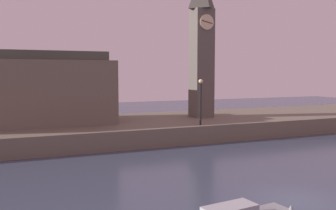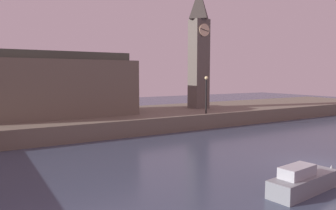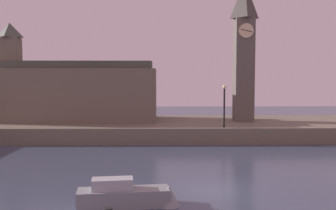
{
  "view_description": "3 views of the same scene",
  "coord_description": "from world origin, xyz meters",
  "px_view_note": "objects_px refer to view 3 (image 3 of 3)",
  "views": [
    {
      "loc": [
        -12.13,
        -13.23,
        5.9
      ],
      "look_at": [
        0.69,
        16.89,
        3.1
      ],
      "focal_mm": 40.32,
      "sensor_mm": 36.0,
      "label": 1
    },
    {
      "loc": [
        -17.87,
        -11.89,
        5.53
      ],
      "look_at": [
        -2.07,
        14.4,
        2.66
      ],
      "focal_mm": 34.61,
      "sensor_mm": 36.0,
      "label": 2
    },
    {
      "loc": [
        -2.9,
        -20.58,
        6.11
      ],
      "look_at": [
        -2.31,
        16.69,
        3.41
      ],
      "focal_mm": 41.81,
      "sensor_mm": 36.0,
      "label": 3
    }
  ],
  "objects_px": {
    "parliament_hall": "(76,91)",
    "streetlamp": "(224,101)",
    "boat_cruiser_grey": "(131,196)",
    "clock_tower": "(244,49)"
  },
  "relations": [
    {
      "from": "streetlamp",
      "to": "boat_cruiser_grey",
      "type": "bearing_deg",
      "value": -112.45
    },
    {
      "from": "clock_tower",
      "to": "streetlamp",
      "type": "distance_m",
      "value": 7.76
    },
    {
      "from": "streetlamp",
      "to": "boat_cruiser_grey",
      "type": "distance_m",
      "value": 18.96
    },
    {
      "from": "clock_tower",
      "to": "streetlamp",
      "type": "xyz_separation_m",
      "value": [
        -2.81,
        -5.16,
        -5.07
      ]
    },
    {
      "from": "parliament_hall",
      "to": "boat_cruiser_grey",
      "type": "distance_m",
      "value": 25.14
    },
    {
      "from": "parliament_hall",
      "to": "streetlamp",
      "type": "bearing_deg",
      "value": -23.11
    },
    {
      "from": "streetlamp",
      "to": "parliament_hall",
      "type": "bearing_deg",
      "value": 156.89
    },
    {
      "from": "clock_tower",
      "to": "boat_cruiser_grey",
      "type": "height_order",
      "value": "clock_tower"
    },
    {
      "from": "parliament_hall",
      "to": "streetlamp",
      "type": "relative_size",
      "value": 4.23
    },
    {
      "from": "clock_tower",
      "to": "parliament_hall",
      "type": "distance_m",
      "value": 18.25
    }
  ]
}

